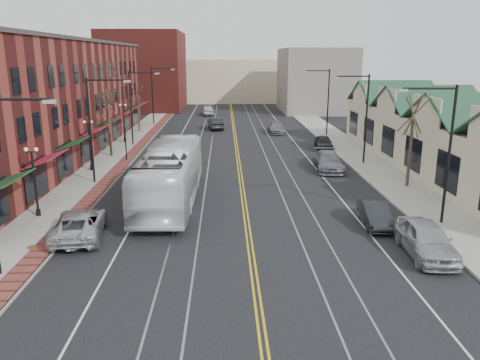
{
  "coord_description": "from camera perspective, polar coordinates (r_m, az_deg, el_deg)",
  "views": [
    {
      "loc": [
        -1.29,
        -19.69,
        9.67
      ],
      "look_at": [
        -0.33,
        9.17,
        2.0
      ],
      "focal_mm": 35.0,
      "sensor_mm": 36.0,
      "label": 1
    }
  ],
  "objects": [
    {
      "name": "distant_car_right",
      "position": [
        60.92,
        4.45,
        6.35
      ],
      "size": [
        1.95,
        4.73,
        1.37
      ],
      "primitive_type": "imported",
      "rotation": [
        0.0,
        0.0,
        -0.01
      ],
      "color": "slate",
      "rests_on": "ground"
    },
    {
      "name": "distant_car_far",
      "position": [
        79.82,
        -3.99,
        8.48
      ],
      "size": [
        2.53,
        5.03,
        1.64
      ],
      "primitive_type": "imported",
      "rotation": [
        0.0,
        0.0,
        3.27
      ],
      "color": "silver",
      "rests_on": "ground"
    },
    {
      "name": "parked_car_a",
      "position": [
        25.16,
        21.74,
        -6.74
      ],
      "size": [
        2.27,
        5.13,
        1.71
      ],
      "primitive_type": "imported",
      "rotation": [
        0.0,
        0.0,
        -0.05
      ],
      "color": "#A4A7AB",
      "rests_on": "ground"
    },
    {
      "name": "manhole_far",
      "position": [
        30.91,
        -20.56,
        -4.03
      ],
      "size": [
        0.6,
        0.6,
        0.02
      ],
      "primitive_type": "cylinder",
      "color": "#592D19",
      "rests_on": "sidewalk_left"
    },
    {
      "name": "streetlight_l_2",
      "position": [
        52.8,
        -12.73,
        9.47
      ],
      "size": [
        3.33,
        0.25,
        8.0
      ],
      "color": "black",
      "rests_on": "sidewalk_left"
    },
    {
      "name": "distant_car_left",
      "position": [
        64.19,
        -2.97,
        6.92
      ],
      "size": [
        2.3,
        5.06,
        1.61
      ],
      "primitive_type": "imported",
      "rotation": [
        0.0,
        0.0,
        3.27
      ],
      "color": "black",
      "rests_on": "ground"
    },
    {
      "name": "parked_car_d",
      "position": [
        50.9,
        10.16,
        4.52
      ],
      "size": [
        2.04,
        4.38,
        1.45
      ],
      "primitive_type": "imported",
      "rotation": [
        0.0,
        0.0,
        -0.08
      ],
      "color": "black",
      "rests_on": "ground"
    },
    {
      "name": "parked_suv",
      "position": [
        27.19,
        -19.01,
        -5.09
      ],
      "size": [
        3.2,
        5.76,
        1.53
      ],
      "primitive_type": "imported",
      "rotation": [
        0.0,
        0.0,
        3.27
      ],
      "color": "#B6B7BE",
      "rests_on": "ground"
    },
    {
      "name": "ground",
      "position": [
        21.97,
        1.68,
        -11.24
      ],
      "size": [
        160.0,
        160.0,
        0.0
      ],
      "primitive_type": "plane",
      "color": "black",
      "rests_on": "ground"
    },
    {
      "name": "tree_left_far",
      "position": [
        63.02,
        -12.29,
        8.72
      ],
      "size": [
        1.66,
        1.28,
        6.02
      ],
      "color": "#382B21",
      "rests_on": "sidewalk_left"
    },
    {
      "name": "backdrop_left",
      "position": [
        90.92,
        -11.51,
        12.91
      ],
      "size": [
        14.0,
        18.0,
        14.0
      ],
      "primitive_type": "cube",
      "color": "maroon",
      "rests_on": "ground"
    },
    {
      "name": "building_right",
      "position": [
        44.74,
        23.73,
        4.14
      ],
      "size": [
        8.0,
        36.0,
        4.6
      ],
      "primitive_type": "cube",
      "color": "beige",
      "rests_on": "ground"
    },
    {
      "name": "traffic_signal",
      "position": [
        45.26,
        -13.81,
        5.14
      ],
      "size": [
        0.18,
        0.15,
        3.8
      ],
      "color": "black",
      "rests_on": "sidewalk_left"
    },
    {
      "name": "tree_left_near",
      "position": [
        47.44,
        -15.68,
        6.87
      ],
      "size": [
        1.78,
        1.37,
        6.48
      ],
      "color": "#382B21",
      "rests_on": "sidewalk_left"
    },
    {
      "name": "streetlight_l_1",
      "position": [
        37.29,
        -17.2,
        7.07
      ],
      "size": [
        3.33,
        0.25,
        8.0
      ],
      "color": "black",
      "rests_on": "sidewalk_left"
    },
    {
      "name": "lamppost_l_2",
      "position": [
        41.99,
        -17.83,
        3.92
      ],
      "size": [
        0.84,
        0.28,
        4.27
      ],
      "color": "black",
      "rests_on": "sidewalk_left"
    },
    {
      "name": "parked_car_c",
      "position": [
        41.48,
        10.72,
        2.27
      ],
      "size": [
        2.61,
        5.65,
        1.6
      ],
      "primitive_type": "imported",
      "rotation": [
        0.0,
        0.0,
        -0.07
      ],
      "color": "slate",
      "rests_on": "ground"
    },
    {
      "name": "backdrop_mid",
      "position": [
        104.82,
        -1.23,
        12.05
      ],
      "size": [
        22.0,
        14.0,
        9.0
      ],
      "primitive_type": "cube",
      "color": "beige",
      "rests_on": "ground"
    },
    {
      "name": "parked_car_b",
      "position": [
        28.6,
        16.14,
        -4.06
      ],
      "size": [
        1.72,
        4.2,
        1.35
      ],
      "primitive_type": "imported",
      "rotation": [
        0.0,
        0.0,
        -0.07
      ],
      "color": "black",
      "rests_on": "ground"
    },
    {
      "name": "building_left",
      "position": [
        50.11,
        -22.89,
        8.95
      ],
      "size": [
        10.0,
        50.0,
        11.0
      ],
      "primitive_type": "cube",
      "color": "maroon",
      "rests_on": "ground"
    },
    {
      "name": "streetlight_l_3",
      "position": [
        68.54,
        -10.27,
        10.76
      ],
      "size": [
        3.33,
        0.25,
        8.0
      ],
      "color": "black",
      "rests_on": "sidewalk_left"
    },
    {
      "name": "streetlight_r_2",
      "position": [
        59.17,
        10.29,
        10.14
      ],
      "size": [
        3.33,
        0.25,
        8.0
      ],
      "color": "black",
      "rests_on": "sidewalk_right"
    },
    {
      "name": "lamppost_l_3",
      "position": [
        55.41,
        -13.98,
        6.7
      ],
      "size": [
        0.84,
        0.28,
        4.27
      ],
      "color": "black",
      "rests_on": "sidewalk_left"
    },
    {
      "name": "backdrop_right",
      "position": [
        86.34,
        9.17,
        11.92
      ],
      "size": [
        12.0,
        16.0,
        11.0
      ],
      "primitive_type": "cube",
      "color": "slate",
      "rests_on": "ground"
    },
    {
      "name": "streetlight_r_1",
      "position": [
        43.72,
        14.65,
        8.3
      ],
      "size": [
        3.33,
        0.25,
        8.0
      ],
      "color": "black",
      "rests_on": "sidewalk_right"
    },
    {
      "name": "tree_right_mid",
      "position": [
        36.88,
        20.15,
        4.73
      ],
      "size": [
        1.9,
        1.46,
        6.93
      ],
      "color": "#382B21",
      "rests_on": "sidewalk_right"
    },
    {
      "name": "streetlight_r_0",
      "position": [
        28.87,
        23.49,
        4.39
      ],
      "size": [
        3.33,
        0.25,
        8.0
      ],
      "color": "black",
      "rests_on": "sidewalk_right"
    },
    {
      "name": "transit_bus",
      "position": [
        31.81,
        -8.5,
        0.62
      ],
      "size": [
        3.54,
        13.9,
        3.85
      ],
      "primitive_type": "imported",
      "rotation": [
        0.0,
        0.0,
        3.12
      ],
      "color": "white",
      "rests_on": "ground"
    },
    {
      "name": "lamppost_l_1",
      "position": [
        30.9,
        -23.71,
        -0.39
      ],
      "size": [
        0.84,
        0.28,
        4.27
      ],
      "color": "black",
      "rests_on": "sidewalk_left"
    },
    {
      "name": "sidewalk_right",
      "position": [
        42.94,
        16.18,
        1.37
      ],
      "size": [
        4.0,
        120.0,
        0.15
      ],
      "primitive_type": "cube",
      "color": "gray",
      "rests_on": "ground"
    },
    {
      "name": "sidewalk_left",
      "position": [
        42.21,
        -16.56,
        1.11
      ],
      "size": [
        4.0,
        120.0,
        0.15
      ],
      "primitive_type": "cube",
      "color": "gray",
      "rests_on": "ground"
    },
    {
      "name": "manhole_mid",
      "position": [
        26.52,
        -23.92,
        -7.49
      ],
      "size": [
        0.6,
        0.6,
        0.02
      ],
      "primitive_type": "cylinder",
      "color": "#592D19",
      "rests_on": "sidewalk_left"
    }
  ]
}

